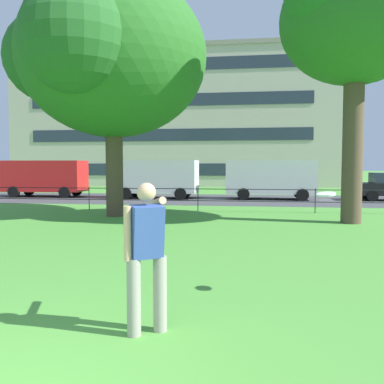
{
  "coord_description": "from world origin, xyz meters",
  "views": [
    {
      "loc": [
        2.12,
        -2.58,
        1.95
      ],
      "look_at": [
        0.62,
        8.41,
        1.24
      ],
      "focal_mm": 38.71,
      "sensor_mm": 36.0,
      "label": 1
    }
  ],
  "objects_px": {
    "tree_large_lawn": "(362,14)",
    "panel_van_center": "(271,177)",
    "apartment_building_background": "(180,123)",
    "person_thrower": "(146,252)",
    "frisbee": "(326,194)",
    "tree_small_lawn": "(103,56)",
    "panel_van_left": "(155,177)",
    "panel_van_right": "(44,176)"
  },
  "relations": [
    {
      "from": "tree_small_lawn",
      "to": "person_thrower",
      "type": "height_order",
      "value": "tree_small_lawn"
    },
    {
      "from": "tree_large_lawn",
      "to": "panel_van_center",
      "type": "height_order",
      "value": "tree_large_lawn"
    },
    {
      "from": "panel_van_center",
      "to": "apartment_building_background",
      "type": "relative_size",
      "value": 0.16
    },
    {
      "from": "person_thrower",
      "to": "panel_van_center",
      "type": "distance_m",
      "value": 19.67
    },
    {
      "from": "tree_large_lawn",
      "to": "panel_van_center",
      "type": "relative_size",
      "value": 1.75
    },
    {
      "from": "frisbee",
      "to": "panel_van_left",
      "type": "xyz_separation_m",
      "value": [
        -6.58,
        17.8,
        -0.27
      ]
    },
    {
      "from": "tree_large_lawn",
      "to": "panel_van_left",
      "type": "xyz_separation_m",
      "value": [
        -9.06,
        9.62,
        -5.59
      ]
    },
    {
      "from": "tree_small_lawn",
      "to": "panel_van_left",
      "type": "distance_m",
      "value": 10.16
    },
    {
      "from": "person_thrower",
      "to": "panel_van_left",
      "type": "bearing_deg",
      "value": 102.53
    },
    {
      "from": "frisbee",
      "to": "panel_van_right",
      "type": "xyz_separation_m",
      "value": [
        -13.69,
        18.06,
        -0.27
      ]
    },
    {
      "from": "tree_large_lawn",
      "to": "panel_van_right",
      "type": "xyz_separation_m",
      "value": [
        -16.17,
        9.87,
        -5.59
      ]
    },
    {
      "from": "panel_van_right",
      "to": "apartment_building_background",
      "type": "height_order",
      "value": "apartment_building_background"
    },
    {
      "from": "panel_van_left",
      "to": "apartment_building_background",
      "type": "height_order",
      "value": "apartment_building_background"
    },
    {
      "from": "panel_van_right",
      "to": "apartment_building_background",
      "type": "relative_size",
      "value": 0.16
    },
    {
      "from": "panel_van_left",
      "to": "apartment_building_background",
      "type": "relative_size",
      "value": 0.16
    },
    {
      "from": "panel_van_left",
      "to": "person_thrower",
      "type": "bearing_deg",
      "value": -77.47
    },
    {
      "from": "frisbee",
      "to": "person_thrower",
      "type": "bearing_deg",
      "value": -145.44
    },
    {
      "from": "panel_van_center",
      "to": "apartment_building_background",
      "type": "xyz_separation_m",
      "value": [
        -8.64,
        20.07,
        5.2
      ]
    },
    {
      "from": "frisbee",
      "to": "panel_van_left",
      "type": "bearing_deg",
      "value": 110.3
    },
    {
      "from": "tree_large_lawn",
      "to": "panel_van_right",
      "type": "relative_size",
      "value": 1.75
    },
    {
      "from": "person_thrower",
      "to": "panel_van_right",
      "type": "xyz_separation_m",
      "value": [
        -11.41,
        19.63,
        0.32
      ]
    },
    {
      "from": "panel_van_right",
      "to": "panel_van_left",
      "type": "relative_size",
      "value": 1.01
    },
    {
      "from": "person_thrower",
      "to": "apartment_building_background",
      "type": "xyz_separation_m",
      "value": [
        -6.2,
        39.59,
        5.52
      ]
    },
    {
      "from": "apartment_building_background",
      "to": "panel_van_left",
      "type": "bearing_deg",
      "value": -84.66
    },
    {
      "from": "tree_large_lawn",
      "to": "apartment_building_background",
      "type": "xyz_separation_m",
      "value": [
        -10.95,
        29.83,
        -0.39
      ]
    },
    {
      "from": "person_thrower",
      "to": "panel_van_left",
      "type": "distance_m",
      "value": 19.85
    },
    {
      "from": "tree_small_lawn",
      "to": "apartment_building_background",
      "type": "distance_m",
      "value": 29.29
    },
    {
      "from": "panel_van_center",
      "to": "frisbee",
      "type": "bearing_deg",
      "value": -90.52
    },
    {
      "from": "tree_small_lawn",
      "to": "panel_van_left",
      "type": "bearing_deg",
      "value": 90.66
    },
    {
      "from": "tree_large_lawn",
      "to": "tree_small_lawn",
      "type": "height_order",
      "value": "tree_small_lawn"
    },
    {
      "from": "person_thrower",
      "to": "panel_van_center",
      "type": "relative_size",
      "value": 0.35
    },
    {
      "from": "panel_van_left",
      "to": "tree_large_lawn",
      "type": "bearing_deg",
      "value": -46.7
    },
    {
      "from": "tree_small_lawn",
      "to": "person_thrower",
      "type": "xyz_separation_m",
      "value": [
        4.2,
        -10.37,
        -5.04
      ]
    },
    {
      "from": "panel_van_right",
      "to": "apartment_building_background",
      "type": "distance_m",
      "value": 21.27
    },
    {
      "from": "tree_small_lawn",
      "to": "frisbee",
      "type": "bearing_deg",
      "value": -53.64
    },
    {
      "from": "panel_van_center",
      "to": "apartment_building_background",
      "type": "height_order",
      "value": "apartment_building_background"
    },
    {
      "from": "tree_small_lawn",
      "to": "panel_van_center",
      "type": "bearing_deg",
      "value": 53.99
    },
    {
      "from": "tree_small_lawn",
      "to": "panel_van_left",
      "type": "relative_size",
      "value": 1.79
    },
    {
      "from": "tree_small_lawn",
      "to": "frisbee",
      "type": "distance_m",
      "value": 11.8
    },
    {
      "from": "panel_van_left",
      "to": "frisbee",
      "type": "bearing_deg",
      "value": -69.7
    },
    {
      "from": "person_thrower",
      "to": "apartment_building_background",
      "type": "distance_m",
      "value": 40.45
    },
    {
      "from": "tree_large_lawn",
      "to": "apartment_building_background",
      "type": "bearing_deg",
      "value": 110.16
    }
  ]
}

